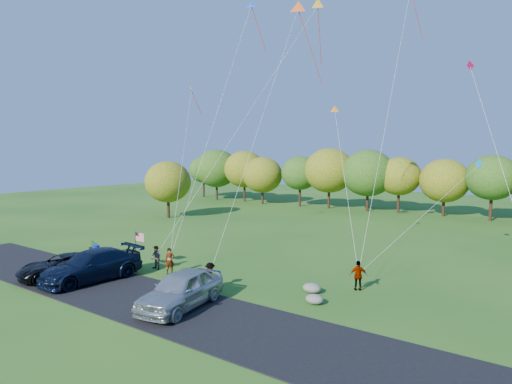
# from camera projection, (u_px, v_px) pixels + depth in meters

# --- Properties ---
(ground) EXTENTS (140.00, 140.00, 0.00)m
(ground) POSITION_uv_depth(u_px,v_px,m) (198.00, 284.00, 28.61)
(ground) COLOR #245418
(ground) RESTS_ON ground
(asphalt_lane) EXTENTS (44.00, 6.00, 0.06)m
(asphalt_lane) POSITION_uv_depth(u_px,v_px,m) (148.00, 300.00, 25.39)
(asphalt_lane) COLOR black
(asphalt_lane) RESTS_ON ground
(treeline) EXTENTS (75.68, 27.54, 8.42)m
(treeline) POSITION_uv_depth(u_px,v_px,m) (396.00, 179.00, 57.07)
(treeline) COLOR #3A2215
(treeline) RESTS_ON ground
(minivan_dark) EXTENTS (4.39, 6.12, 1.55)m
(minivan_dark) POSITION_uv_depth(u_px,v_px,m) (64.00, 266.00, 29.59)
(minivan_dark) COLOR black
(minivan_dark) RESTS_ON asphalt_lane
(minivan_navy) EXTENTS (3.23, 6.81, 1.92)m
(minivan_navy) POSITION_uv_depth(u_px,v_px,m) (91.00, 266.00, 29.01)
(minivan_navy) COLOR black
(minivan_navy) RESTS_ON asphalt_lane
(minivan_silver) EXTENTS (3.33, 6.12, 1.98)m
(minivan_silver) POSITION_uv_depth(u_px,v_px,m) (181.00, 289.00, 24.04)
(minivan_silver) COLOR #AAAFB5
(minivan_silver) RESTS_ON asphalt_lane
(flyer_a) EXTENTS (0.74, 0.77, 1.77)m
(flyer_a) POSITION_uv_depth(u_px,v_px,m) (170.00, 261.00, 30.77)
(flyer_a) COLOR #4C4C59
(flyer_a) RESTS_ON ground
(flyer_b) EXTENTS (0.84, 0.68, 1.66)m
(flyer_b) POSITION_uv_depth(u_px,v_px,m) (156.00, 258.00, 31.97)
(flyer_b) COLOR #4C4C59
(flyer_b) RESTS_ON ground
(flyer_c) EXTENTS (1.10, 0.67, 1.65)m
(flyer_c) POSITION_uv_depth(u_px,v_px,m) (210.00, 276.00, 27.36)
(flyer_c) COLOR #4C4C59
(flyer_c) RESTS_ON ground
(flyer_d) EXTENTS (1.13, 0.92, 1.80)m
(flyer_d) POSITION_uv_depth(u_px,v_px,m) (358.00, 276.00, 27.18)
(flyer_d) COLOR #4C4C59
(flyer_d) RESTS_ON ground
(park_bench) EXTENTS (1.54, 0.79, 0.88)m
(park_bench) POSITION_uv_depth(u_px,v_px,m) (95.00, 247.00, 37.11)
(park_bench) COLOR #163D18
(park_bench) RESTS_ON ground
(trash_barrel) EXTENTS (0.54, 0.54, 0.81)m
(trash_barrel) POSITION_uv_depth(u_px,v_px,m) (96.00, 250.00, 36.19)
(trash_barrel) COLOR #0B1CB1
(trash_barrel) RESTS_ON ground
(flag_assembly) EXTENTS (0.93, 0.60, 2.52)m
(flag_assembly) POSITION_uv_depth(u_px,v_px,m) (138.00, 241.00, 32.57)
(flag_assembly) COLOR black
(flag_assembly) RESTS_ON ground
(boulder_near) EXTENTS (1.13, 0.89, 0.57)m
(boulder_near) POSITION_uv_depth(u_px,v_px,m) (312.00, 288.00, 26.77)
(boulder_near) COLOR #A0978C
(boulder_near) RESTS_ON ground
(boulder_far) EXTENTS (1.02, 0.85, 0.53)m
(boulder_far) POSITION_uv_depth(u_px,v_px,m) (315.00, 299.00, 24.86)
(boulder_far) COLOR gray
(boulder_far) RESTS_ON ground
(kites_aloft) EXTENTS (23.51, 10.49, 14.38)m
(kites_aloft) POSITION_uv_depth(u_px,v_px,m) (323.00, 23.00, 35.64)
(kites_aloft) COLOR #FF561C
(kites_aloft) RESTS_ON ground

